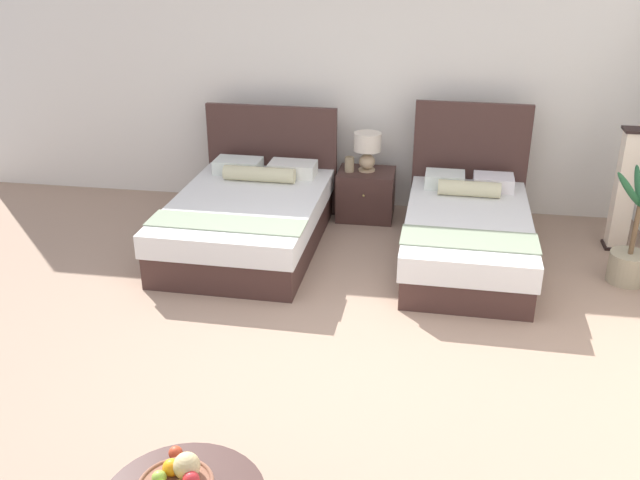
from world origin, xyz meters
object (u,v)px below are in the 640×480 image
bed_near_corner (467,231)px  table_lamp (367,147)px  potted_palm (630,256)px  vase (349,164)px  floor_lamp_corner (625,190)px  loose_apple (176,453)px  bed_near_window (249,217)px  nightstand (366,194)px

bed_near_corner → table_lamp: size_ratio=5.14×
bed_near_corner → potted_palm: (1.40, -0.24, -0.04)m
vase → floor_lamp_corner: (2.67, -0.34, -0.01)m
vase → loose_apple: bearing=-94.1°
bed_near_window → vase: bed_near_window is taller
vase → loose_apple: size_ratio=2.27×
bed_near_window → vase: bearing=44.6°
loose_apple → bed_near_corner: bearing=66.8°
table_lamp → vase: (-0.18, -0.06, -0.18)m
nightstand → bed_near_window: bearing=-139.4°
bed_near_corner → table_lamp: bearing=138.8°
vase → potted_palm: 2.85m
bed_near_window → table_lamp: (1.05, 0.92, 0.48)m
vase → potted_palm: (2.61, -1.08, -0.35)m
bed_near_window → nightstand: (1.05, 0.90, -0.03)m
bed_near_corner → floor_lamp_corner: bed_near_corner is taller
floor_lamp_corner → nightstand: bearing=171.4°
bed_near_window → loose_apple: (0.56, -3.55, 0.21)m
floor_lamp_corner → loose_apple: bearing=-126.2°
table_lamp → loose_apple: bearing=-96.3°
bed_near_window → potted_palm: 3.49m
bed_near_corner → nightstand: size_ratio=3.54×
vase → loose_apple: (-0.31, -4.41, -0.09)m
bed_near_window → floor_lamp_corner: size_ratio=1.78×
nightstand → loose_apple: 4.48m
bed_near_window → vase: size_ratio=13.12×
loose_apple → floor_lamp_corner: floor_lamp_corner is taller
floor_lamp_corner → potted_palm: size_ratio=1.15×
vase → nightstand: bearing=12.7°
bed_near_corner → potted_palm: 1.42m
bed_near_window → vase: 1.26m
bed_near_corner → vase: 1.51m
bed_near_window → floor_lamp_corner: (3.54, 0.52, 0.30)m
bed_near_corner → vase: (-1.21, 0.84, 0.31)m
bed_near_corner → potted_palm: bed_near_corner is taller
table_lamp → loose_apple: 4.50m
table_lamp → bed_near_corner: bearing=-41.2°
table_lamp → potted_palm: potted_palm is taller
vase → floor_lamp_corner: size_ratio=0.14×
table_lamp → vase: table_lamp is taller
nightstand → table_lamp: size_ratio=1.45×
floor_lamp_corner → vase: bearing=172.8°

